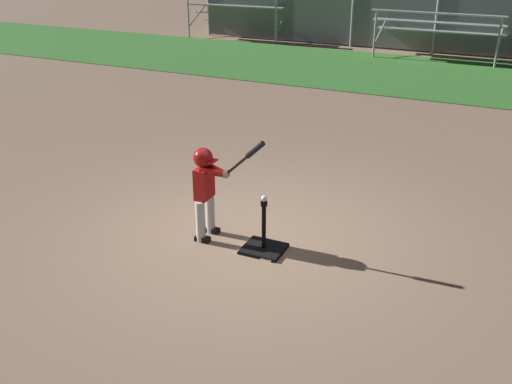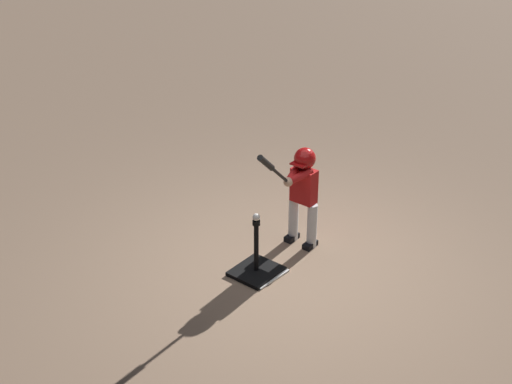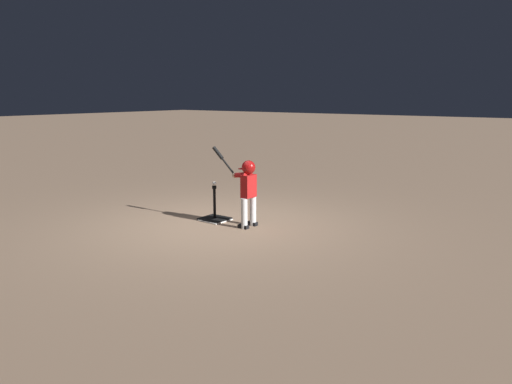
{
  "view_description": "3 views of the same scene",
  "coord_description": "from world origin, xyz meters",
  "views": [
    {
      "loc": [
        2.68,
        -5.71,
        3.4
      ],
      "look_at": [
        0.12,
        -0.16,
        0.67
      ],
      "focal_mm": 42.0,
      "sensor_mm": 36.0,
      "label": 1
    },
    {
      "loc": [
        4.9,
        3.53,
        4.09
      ],
      "look_at": [
        0.2,
        -0.29,
        0.89
      ],
      "focal_mm": 50.0,
      "sensor_mm": 36.0,
      "label": 2
    },
    {
      "loc": [
        -5.37,
        6.2,
        2.18
      ],
      "look_at": [
        -0.51,
        -0.43,
        0.57
      ],
      "focal_mm": 35.0,
      "sensor_mm": 36.0,
      "label": 3
    }
  ],
  "objects": [
    {
      "name": "ground_plane",
      "position": [
        0.0,
        0.0,
        0.0
      ],
      "size": [
        90.0,
        90.0,
        0.0
      ],
      "primitive_type": "plane",
      "color": "#93755B"
    },
    {
      "name": "batting_tee",
      "position": [
        0.26,
        -0.25,
        0.07
      ],
      "size": [
        0.47,
        0.42,
        0.61
      ],
      "color": "black",
      "rests_on": "ground_plane"
    },
    {
      "name": "home_plate",
      "position": [
        0.23,
        -0.23,
        0.01
      ],
      "size": [
        0.46,
        0.46,
        0.02
      ],
      "primitive_type": "cube",
      "rotation": [
        0.0,
        0.0,
        -0.05
      ],
      "color": "white",
      "rests_on": "ground_plane"
    },
    {
      "name": "baseball",
      "position": [
        0.26,
        -0.25,
        0.65
      ],
      "size": [
        0.07,
        0.07,
        0.07
      ],
      "primitive_type": "sphere",
      "color": "white",
      "rests_on": "batting_tee"
    },
    {
      "name": "batter_child",
      "position": [
        -0.47,
        -0.23,
        0.71
      ],
      "size": [
        0.88,
        0.35,
        1.31
      ],
      "color": "silver",
      "rests_on": "ground_plane"
    }
  ]
}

